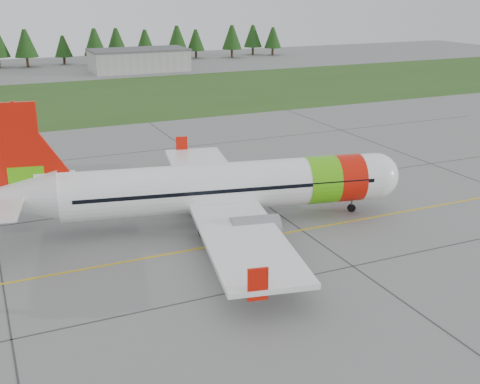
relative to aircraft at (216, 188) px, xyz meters
name	(u,v)px	position (x,y,z in m)	size (l,w,h in m)	color
ground	(235,292)	(-3.73, -12.72, -3.41)	(320.00, 320.00, 0.00)	gray
aircraft	(216,188)	(0.00, 0.00, 0.00)	(38.72, 36.22, 11.83)	white
grass_strip	(61,101)	(-3.73, 69.28, -3.40)	(320.00, 50.00, 0.03)	#30561E
taxi_guideline	(196,249)	(-3.73, -4.72, -3.40)	(120.00, 0.25, 0.02)	gold
hangar_east	(139,61)	(21.27, 105.28, -0.81)	(24.00, 12.00, 5.20)	#A8A8A3
treeline	(27,48)	(-3.73, 125.28, 1.59)	(160.00, 8.00, 10.00)	#1C3F14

